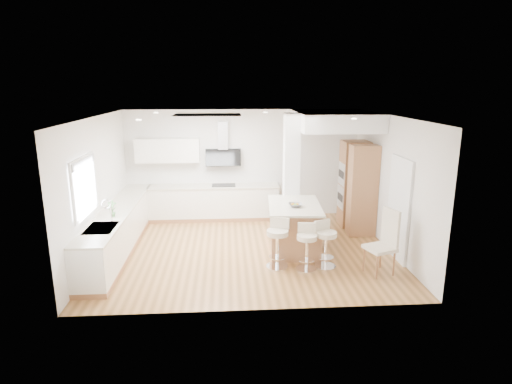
{
  "coord_description": "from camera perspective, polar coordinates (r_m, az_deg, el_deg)",
  "views": [
    {
      "loc": [
        -0.41,
        -8.49,
        3.41
      ],
      "look_at": [
        0.21,
        0.4,
        1.16
      ],
      "focal_mm": 30.0,
      "sensor_mm": 36.0,
      "label": 1
    }
  ],
  "objects": [
    {
      "name": "window_left",
      "position": [
        8.19,
        -21.97,
        1.0
      ],
      "size": [
        0.06,
        1.28,
        1.07
      ],
      "color": "white",
      "rests_on": "ground"
    },
    {
      "name": "wall_back",
      "position": [
        11.18,
        -1.8,
        3.78
      ],
      "size": [
        6.0,
        0.04,
        2.8
      ],
      "primitive_type": "cube",
      "color": "silver",
      "rests_on": "ground"
    },
    {
      "name": "bar_stool_a",
      "position": [
        8.17,
        2.92,
        -6.49
      ],
      "size": [
        0.56,
        0.56,
        0.95
      ],
      "rotation": [
        0.0,
        0.0,
        -0.38
      ],
      "color": "white",
      "rests_on": "ground"
    },
    {
      "name": "oven_column",
      "position": [
        10.47,
        13.29,
        0.73
      ],
      "size": [
        0.63,
        1.21,
        2.1
      ],
      "color": "#A77147",
      "rests_on": "ground"
    },
    {
      "name": "counter_left",
      "position": [
        9.49,
        -17.77,
        -4.68
      ],
      "size": [
        0.63,
        4.5,
        1.35
      ],
      "color": "#A77147",
      "rests_on": "ground"
    },
    {
      "name": "pillar",
      "position": [
        9.77,
        4.72,
        2.21
      ],
      "size": [
        0.35,
        0.35,
        2.8
      ],
      "color": "white",
      "rests_on": "ground"
    },
    {
      "name": "counter_back",
      "position": [
        11.07,
        -6.45,
        -0.15
      ],
      "size": [
        3.62,
        0.63,
        2.5
      ],
      "color": "#A77147",
      "rests_on": "ground"
    },
    {
      "name": "wall_right",
      "position": [
        9.37,
        17.48,
        1.09
      ],
      "size": [
        0.04,
        5.0,
        2.8
      ],
      "primitive_type": "cube",
      "color": "silver",
      "rests_on": "ground"
    },
    {
      "name": "bar_stool_b",
      "position": [
        8.13,
        6.78,
        -6.97
      ],
      "size": [
        0.45,
        0.45,
        0.89
      ],
      "rotation": [
        0.0,
        0.0,
        -0.13
      ],
      "color": "white",
      "rests_on": "ground"
    },
    {
      "name": "bar_stool_c",
      "position": [
        8.28,
        9.26,
        -6.56
      ],
      "size": [
        0.54,
        0.54,
        0.91
      ],
      "rotation": [
        0.0,
        0.0,
        0.44
      ],
      "color": "white",
      "rests_on": "ground"
    },
    {
      "name": "skylight",
      "position": [
        9.13,
        -6.45,
        10.03
      ],
      "size": [
        4.1,
        2.1,
        0.06
      ],
      "color": "white",
      "rests_on": "ground"
    },
    {
      "name": "peninsula",
      "position": [
        9.1,
        5.08,
        -4.6
      ],
      "size": [
        1.18,
        1.69,
        1.06
      ],
      "rotation": [
        0.0,
        0.0,
        -0.08
      ],
      "color": "#A77147",
      "rests_on": "ground"
    },
    {
      "name": "dining_chair",
      "position": [
        8.23,
        16.84,
        -6.07
      ],
      "size": [
        0.6,
        0.6,
        1.22
      ],
      "rotation": [
        0.0,
        0.0,
        0.33
      ],
      "color": "beige",
      "rests_on": "ground"
    },
    {
      "name": "doorway_right",
      "position": [
        8.92,
        18.51,
        -2.29
      ],
      "size": [
        0.05,
        1.0,
        2.1
      ],
      "color": "#423B33",
      "rests_on": "ground"
    },
    {
      "name": "ground",
      "position": [
        9.16,
        -1.13,
        -7.71
      ],
      "size": [
        6.0,
        6.0,
        0.0
      ],
      "primitive_type": "plane",
      "color": "#A7723E",
      "rests_on": "ground"
    },
    {
      "name": "soffit",
      "position": [
        10.24,
        10.38,
        9.38
      ],
      "size": [
        1.78,
        2.2,
        0.4
      ],
      "color": "white",
      "rests_on": "ground"
    },
    {
      "name": "wall_left",
      "position": [
        9.11,
        -20.38,
        0.48
      ],
      "size": [
        0.04,
        5.0,
        2.8
      ],
      "primitive_type": "cube",
      "color": "silver",
      "rests_on": "ground"
    },
    {
      "name": "ceiling",
      "position": [
        9.16,
        -1.13,
        -7.71
      ],
      "size": [
        6.0,
        5.0,
        0.02
      ],
      "primitive_type": "cube",
      "color": "white",
      "rests_on": "ground"
    }
  ]
}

